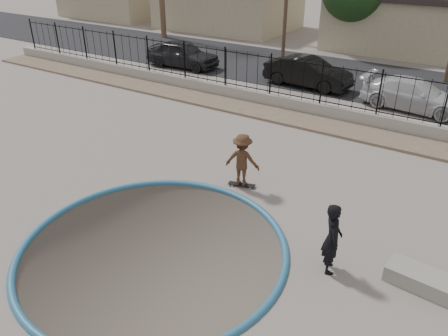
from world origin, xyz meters
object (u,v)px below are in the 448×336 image
videographer (332,238)px  car_c (414,95)px  concrete_ledge (422,280)px  skater (242,163)px  car_a (183,54)px  car_b (308,72)px  skateboard (242,185)px

videographer → car_c: videographer is taller
videographer → concrete_ledge: (2.04, 0.57, -0.72)m
skater → videographer: (3.81, -2.30, 0.06)m
skater → concrete_ledge: 6.13m
car_a → car_b: car_a is taller
skater → car_b: (-2.45, 11.04, -0.06)m
skater → car_c: 10.85m
skater → skateboard: size_ratio=1.90×
skater → car_a: 14.97m
concrete_ledge → car_a: bearing=142.9°
videographer → car_b: 14.74m
skateboard → videographer: videographer is taller
skateboard → videographer: (3.81, -2.30, 0.86)m
skater → car_a: skater is taller
skater → car_a: (-10.52, 10.64, -0.04)m
car_b → videographer: bearing=-151.5°
concrete_ledge → car_a: size_ratio=0.35×
videographer → skater: bearing=32.5°
skateboard → car_b: (-2.45, 11.04, 0.74)m
skater → car_c: skater is taller
skater → concrete_ledge: bearing=150.5°
car_a → car_c: 13.62m
videographer → skateboard: bearing=32.5°
skater → car_c: bearing=-119.6°
skateboard → car_b: car_b is taller
car_b → car_c: bearing=-93.2°
videographer → car_b: size_ratio=0.39×
concrete_ledge → car_c: car_c is taller
concrete_ledge → car_c: (-2.75, 12.13, 0.53)m
skater → skateboard: bearing=-117.1°
videographer → car_a: bearing=21.6°
car_a → car_b: size_ratio=0.99×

